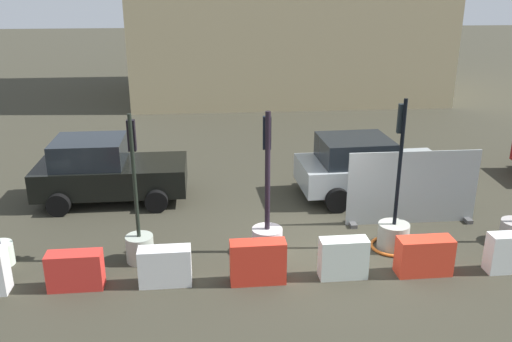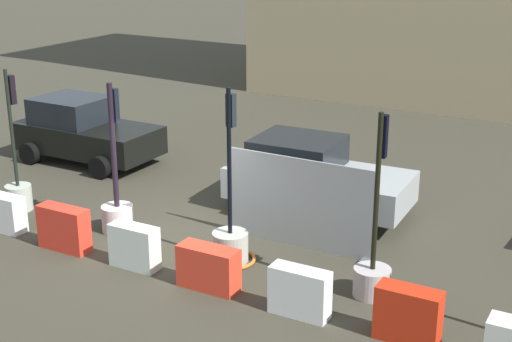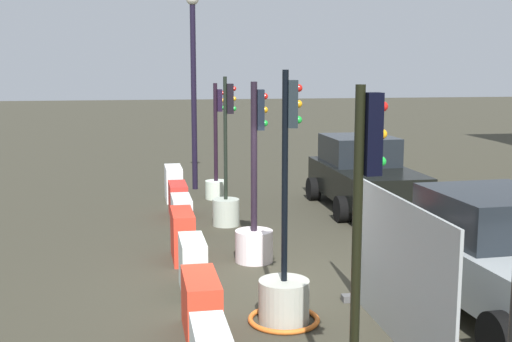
# 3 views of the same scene
# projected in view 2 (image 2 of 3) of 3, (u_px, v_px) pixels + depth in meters

# --- Properties ---
(ground_plane) EXTENTS (120.00, 120.00, 0.00)m
(ground_plane) POSITION_uv_depth(u_px,v_px,m) (170.00, 245.00, 15.15)
(ground_plane) COLOR #363428
(traffic_light_1) EXTENTS (0.60, 0.60, 3.30)m
(traffic_light_1) POSITION_uv_depth(u_px,v_px,m) (18.00, 185.00, 16.85)
(traffic_light_1) COLOR #A9B2A3
(traffic_light_1) RESTS_ON ground_plane
(traffic_light_2) EXTENTS (0.69, 0.69, 3.25)m
(traffic_light_2) POSITION_uv_depth(u_px,v_px,m) (117.00, 204.00, 15.66)
(traffic_light_2) COLOR silver
(traffic_light_2) RESTS_ON ground_plane
(traffic_light_3) EXTENTS (1.01, 1.01, 3.48)m
(traffic_light_3) POSITION_uv_depth(u_px,v_px,m) (230.00, 239.00, 14.29)
(traffic_light_3) COLOR #ABAD9E
(traffic_light_3) RESTS_ON ground_plane
(traffic_light_4) EXTENTS (0.67, 0.67, 3.37)m
(traffic_light_4) POSITION_uv_depth(u_px,v_px,m) (373.00, 266.00, 12.90)
(traffic_light_4) COLOR #AEA7A3
(traffic_light_4) RESTS_ON ground_plane
(construction_barrier_2) EXTENTS (1.05, 0.41, 0.80)m
(construction_barrier_2) POSITION_uv_depth(u_px,v_px,m) (3.00, 212.00, 15.77)
(construction_barrier_2) COLOR silver
(construction_barrier_2) RESTS_ON ground_plane
(construction_barrier_3) EXTENTS (1.13, 0.40, 0.91)m
(construction_barrier_3) POSITION_uv_depth(u_px,v_px,m) (64.00, 228.00, 14.81)
(construction_barrier_3) COLOR red
(construction_barrier_3) RESTS_ON ground_plane
(construction_barrier_4) EXTENTS (0.99, 0.40, 0.86)m
(construction_barrier_4) POSITION_uv_depth(u_px,v_px,m) (134.00, 247.00, 14.03)
(construction_barrier_4) COLOR silver
(construction_barrier_4) RESTS_ON ground_plane
(construction_barrier_5) EXTENTS (1.15, 0.46, 0.80)m
(construction_barrier_5) POSITION_uv_depth(u_px,v_px,m) (209.00, 268.00, 13.22)
(construction_barrier_5) COLOR red
(construction_barrier_5) RESTS_ON ground_plane
(construction_barrier_6) EXTENTS (1.04, 0.39, 0.85)m
(construction_barrier_6) POSITION_uv_depth(u_px,v_px,m) (300.00, 292.00, 12.29)
(construction_barrier_6) COLOR white
(construction_barrier_6) RESTS_ON ground_plane
(construction_barrier_7) EXTENTS (1.03, 0.44, 0.91)m
(construction_barrier_7) POSITION_uv_depth(u_px,v_px,m) (408.00, 315.00, 11.51)
(construction_barrier_7) COLOR red
(construction_barrier_7) RESTS_ON ground_plane
(car_silver_hatchback) EXTENTS (4.19, 2.44, 1.72)m
(car_silver_hatchback) POSITION_uv_depth(u_px,v_px,m) (314.00, 177.00, 16.65)
(car_silver_hatchback) COLOR #A3ABAE
(car_silver_hatchback) RESTS_ON ground_plane
(car_black_sedan) EXTENTS (4.07, 2.28, 1.76)m
(car_black_sedan) POSITION_uv_depth(u_px,v_px,m) (84.00, 131.00, 20.35)
(car_black_sedan) COLOR black
(car_black_sedan) RESTS_ON ground_plane
(site_fence_panel) EXTENTS (3.31, 0.50, 1.90)m
(site_fence_panel) POSITION_uv_depth(u_px,v_px,m) (300.00, 206.00, 14.79)
(site_fence_panel) COLOR #939A9A
(site_fence_panel) RESTS_ON ground_plane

